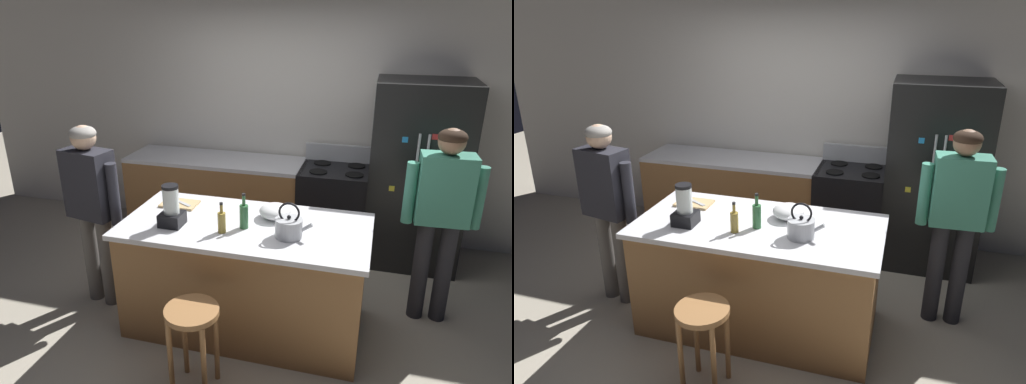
# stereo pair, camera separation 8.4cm
# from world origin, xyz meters

# --- Properties ---
(ground_plane) EXTENTS (14.00, 14.00, 0.00)m
(ground_plane) POSITION_xyz_m (0.00, 0.00, 0.00)
(ground_plane) COLOR #B2A893
(back_wall) EXTENTS (8.00, 0.10, 2.70)m
(back_wall) POSITION_xyz_m (0.00, 1.95, 1.35)
(back_wall) COLOR silver
(back_wall) RESTS_ON ground_plane
(kitchen_island) EXTENTS (1.89, 0.94, 0.91)m
(kitchen_island) POSITION_xyz_m (0.00, 0.00, 0.46)
(kitchen_island) COLOR #9E6B3D
(kitchen_island) RESTS_ON ground_plane
(back_counter_run) EXTENTS (2.00, 0.64, 0.91)m
(back_counter_run) POSITION_xyz_m (-0.80, 1.55, 0.46)
(back_counter_run) COLOR #9E6B3D
(back_counter_run) RESTS_ON ground_plane
(refrigerator) EXTENTS (0.90, 0.73, 1.85)m
(refrigerator) POSITION_xyz_m (1.30, 1.50, 0.92)
(refrigerator) COLOR black
(refrigerator) RESTS_ON ground_plane
(stove_range) EXTENTS (0.76, 0.65, 1.09)m
(stove_range) POSITION_xyz_m (0.54, 1.52, 0.47)
(stove_range) COLOR black
(stove_range) RESTS_ON ground_plane
(person_by_island_left) EXTENTS (0.60, 0.29, 1.60)m
(person_by_island_left) POSITION_xyz_m (-1.33, -0.01, 0.97)
(person_by_island_left) COLOR #66605B
(person_by_island_left) RESTS_ON ground_plane
(person_by_sink_right) EXTENTS (0.59, 0.24, 1.64)m
(person_by_sink_right) POSITION_xyz_m (1.44, 0.50, 0.99)
(person_by_sink_right) COLOR #26262B
(person_by_sink_right) RESTS_ON ground_plane
(bar_stool) EXTENTS (0.36, 0.36, 0.64)m
(bar_stool) POSITION_xyz_m (-0.14, -0.77, 0.50)
(bar_stool) COLOR #9E6B3D
(bar_stool) RESTS_ON ground_plane
(blender_appliance) EXTENTS (0.17, 0.17, 0.32)m
(blender_appliance) POSITION_xyz_m (-0.53, -0.17, 1.05)
(blender_appliance) COLOR black
(blender_appliance) RESTS_ON kitchen_island
(bottle_olive_oil) EXTENTS (0.07, 0.07, 0.28)m
(bottle_olive_oil) POSITION_xyz_m (0.01, -0.07, 1.01)
(bottle_olive_oil) COLOR #2D6638
(bottle_olive_oil) RESTS_ON kitchen_island
(bottle_vinegar) EXTENTS (0.06, 0.06, 0.24)m
(bottle_vinegar) POSITION_xyz_m (-0.13, -0.18, 1.00)
(bottle_vinegar) COLOR olive
(bottle_vinegar) RESTS_ON kitchen_island
(mixing_bowl) EXTENTS (0.25, 0.25, 0.11)m
(mixing_bowl) POSITION_xyz_m (0.19, 0.17, 0.97)
(mixing_bowl) COLOR white
(mixing_bowl) RESTS_ON kitchen_island
(tea_kettle) EXTENTS (0.28, 0.20, 0.27)m
(tea_kettle) POSITION_xyz_m (0.36, -0.12, 0.99)
(tea_kettle) COLOR #B7BABF
(tea_kettle) RESTS_ON kitchen_island
(cutting_board) EXTENTS (0.30, 0.20, 0.02)m
(cutting_board) POSITION_xyz_m (-0.64, 0.21, 0.92)
(cutting_board) COLOR tan
(cutting_board) RESTS_ON kitchen_island
(chef_knife) EXTENTS (0.21, 0.13, 0.01)m
(chef_knife) POSITION_xyz_m (-0.62, 0.21, 0.94)
(chef_knife) COLOR #B7BABF
(chef_knife) RESTS_ON cutting_board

